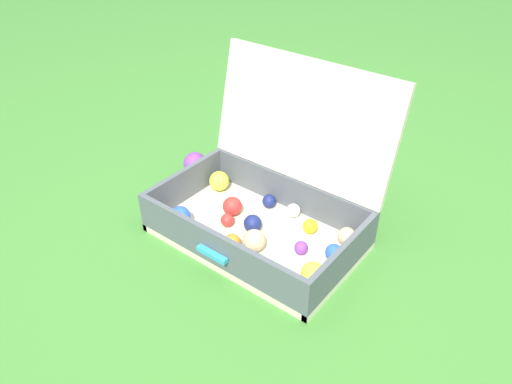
% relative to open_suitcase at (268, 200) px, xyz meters
% --- Properties ---
extents(ground_plane, '(16.00, 16.00, 0.00)m').
position_rel_open_suitcase_xyz_m(ground_plane, '(0.05, -0.05, -0.12)').
color(ground_plane, '#3D7A2D').
extents(open_suitcase, '(0.66, 0.52, 0.54)m').
position_rel_open_suitcase_xyz_m(open_suitcase, '(0.00, 0.00, 0.00)').
color(open_suitcase, beige).
rests_on(open_suitcase, ground).
extents(stray_ball_on_grass, '(0.09, 0.09, 0.09)m').
position_rel_open_suitcase_xyz_m(stray_ball_on_grass, '(-0.44, 0.11, -0.07)').
color(stray_ball_on_grass, purple).
rests_on(stray_ball_on_grass, ground).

